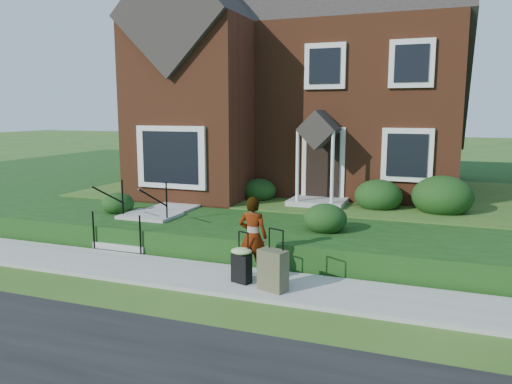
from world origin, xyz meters
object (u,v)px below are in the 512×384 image
at_px(front_steps, 141,225).
at_px(suitcase_black, 241,263).
at_px(suitcase_olive, 273,270).
at_px(woman, 253,236).

relative_size(front_steps, suitcase_black, 2.04).
height_order(front_steps, suitcase_olive, front_steps).
distance_m(suitcase_black, suitcase_olive, 0.72).
bearing_deg(woman, suitcase_olive, 133.53).
relative_size(front_steps, suitcase_olive, 1.77).
height_order(front_steps, woman, woman).
bearing_deg(suitcase_black, woman, 101.10).
xyz_separation_m(front_steps, suitcase_black, (3.56, -1.99, -0.01)).
xyz_separation_m(woman, suitcase_olive, (0.64, -0.65, -0.42)).
bearing_deg(suitcase_olive, woman, 153.94).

